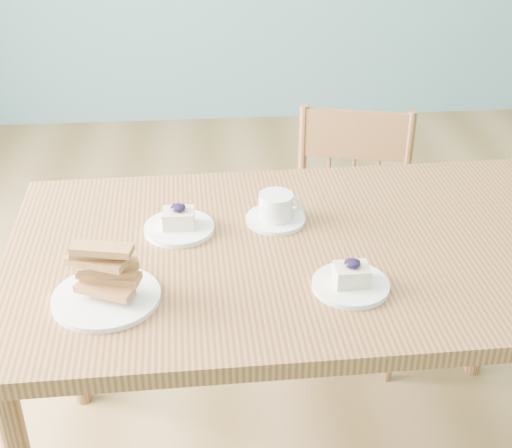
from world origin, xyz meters
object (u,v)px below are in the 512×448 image
object	(u,v)px
biscotti_plate	(104,281)
coffee_cup	(276,210)
cheesecake_plate_near	(351,281)
dining_table	(308,272)
dining_chair	(348,238)
cheesecake_plate_far	(179,224)

from	to	relation	value
biscotti_plate	coffee_cup	bearing A→B (deg)	37.54
cheesecake_plate_near	coffee_cup	xyz separation A→B (m)	(-0.13, 0.30, 0.01)
dining_table	cheesecake_plate_near	distance (m)	0.21
dining_chair	biscotti_plate	size ratio (longest dim) A/B	3.65
dining_chair	cheesecake_plate_near	bearing A→B (deg)	-89.07
dining_table	coffee_cup	distance (m)	0.18
coffee_cup	dining_table	bearing A→B (deg)	-65.87
cheesecake_plate_near	coffee_cup	size ratio (longest dim) A/B	1.12
cheesecake_plate_far	biscotti_plate	bearing A→B (deg)	-118.71
dining_table	biscotti_plate	distance (m)	0.51
dining_table	cheesecake_plate_near	xyz separation A→B (m)	(0.07, -0.18, 0.10)
dining_chair	coffee_cup	xyz separation A→B (m)	(-0.30, -0.45, 0.37)
biscotti_plate	cheesecake_plate_near	bearing A→B (deg)	0.26
dining_chair	cheesecake_plate_far	distance (m)	0.81
cheesecake_plate_near	biscotti_plate	bearing A→B (deg)	-179.74
dining_chair	cheesecake_plate_far	xyz separation A→B (m)	(-0.54, -0.48, 0.36)
dining_table	dining_chair	xyz separation A→B (m)	(0.23, 0.57, -0.27)
cheesecake_plate_far	coffee_cup	world-z (taller)	coffee_cup
coffee_cup	biscotti_plate	bearing A→B (deg)	-147.01
dining_table	biscotti_plate	xyz separation A→B (m)	(-0.46, -0.18, 0.12)
cheesecake_plate_far	coffee_cup	distance (m)	0.25
cheesecake_plate_near	biscotti_plate	size ratio (longest dim) A/B	0.73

